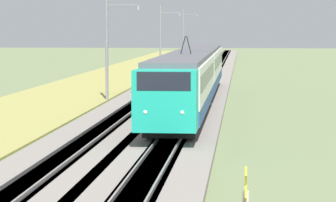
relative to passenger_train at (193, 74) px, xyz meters
The scene contains 9 objects.
ballast_main 8.54m from the passenger_train, 28.15° to the left, with size 240.00×4.40×0.30m.
ballast_adjacent 7.60m from the passenger_train, ahead, with size 240.00×4.40×0.30m.
track_main 8.54m from the passenger_train, 28.15° to the left, with size 240.00×1.57×0.45m.
track_adjacent 7.60m from the passenger_train, ahead, with size 240.00×1.57×0.45m.
grass_verge 13.42m from the passenger_train, 56.63° to the left, with size 240.00×8.74×0.12m.
passenger_train is the anchor object (origin of this frame).
catenary_mast_mid 8.44m from the passenger_train, 54.49° to the left, with size 0.22×2.56×8.08m.
catenary_mast_far 44.40m from the passenger_train, ahead, with size 0.22×2.56×8.21m.
catenary_mast_distant 83.20m from the passenger_train, ahead, with size 0.22×2.56×8.62m.
Camera 1 is at (-11.41, -7.26, 5.58)m, focal length 85.00 mm.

